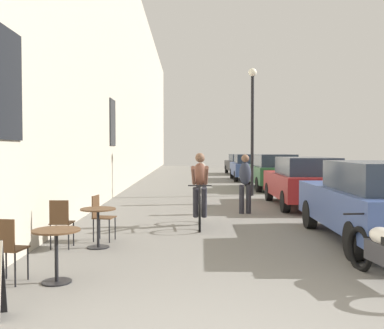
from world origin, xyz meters
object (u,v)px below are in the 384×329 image
(parked_car_second, at_px, (303,181))
(pedestrian_near, at_px, (245,180))
(cafe_table_near, at_px, (56,244))
(parked_car_third, at_px, (272,171))
(street_lamp, at_px, (252,115))
(pedestrian_mid, at_px, (201,177))
(cafe_chair_near_toward_street, at_px, (7,246))
(parked_car_nearest, at_px, (375,201))
(parked_car_fourth, at_px, (248,167))
(cafe_table_mid, at_px, (98,219))
(parked_car_fifth, at_px, (240,164))
(cyclist_on_bicycle, at_px, (200,192))
(cafe_chair_mid_toward_wall, at_px, (101,214))
(cafe_chair_mid_toward_street, at_px, (61,220))

(parked_car_second, bearing_deg, pedestrian_near, -144.26)
(cafe_table_near, distance_m, parked_car_third, 14.86)
(street_lamp, relative_size, parked_car_third, 1.10)
(pedestrian_mid, bearing_deg, parked_car_third, 58.18)
(cafe_chair_near_toward_street, bearing_deg, parked_car_nearest, 22.69)
(pedestrian_mid, distance_m, parked_car_third, 6.32)
(parked_car_fourth, bearing_deg, parked_car_third, -87.12)
(pedestrian_near, distance_m, parked_car_second, 2.49)
(parked_car_nearest, xyz_separation_m, parked_car_third, (0.22, 11.36, 0.00))
(cafe_table_mid, bearing_deg, cafe_table_near, -93.73)
(parked_car_fifth, bearing_deg, cyclist_on_bicycle, -99.31)
(parked_car_third, distance_m, parked_car_fifth, 11.84)
(cafe_table_near, xyz_separation_m, cafe_chair_near_toward_street, (-0.63, -0.08, -0.00))
(pedestrian_near, xyz_separation_m, parked_car_third, (2.17, 7.45, -0.11))
(cafe_chair_near_toward_street, bearing_deg, parked_car_fourth, 73.17)
(parked_car_nearest, xyz_separation_m, parked_car_fifth, (0.22, 23.20, -0.06))
(parked_car_third, bearing_deg, parked_car_fifth, 90.02)
(cafe_table_mid, relative_size, pedestrian_mid, 0.45)
(cyclist_on_bicycle, height_order, pedestrian_mid, cyclist_on_bicycle)
(pedestrian_mid, height_order, parked_car_nearest, pedestrian_mid)
(pedestrian_mid, height_order, street_lamp, street_lamp)
(cafe_table_near, height_order, parked_car_fourth, parked_car_fourth)
(pedestrian_mid, bearing_deg, cafe_table_near, -104.81)
(cafe_table_near, height_order, cyclist_on_bicycle, cyclist_on_bicycle)
(cafe_table_mid, height_order, parked_car_second, parked_car_second)
(pedestrian_mid, relative_size, street_lamp, 0.33)
(cafe_chair_near_toward_street, relative_size, parked_car_nearest, 0.20)
(cafe_chair_mid_toward_wall, bearing_deg, parked_car_second, 43.45)
(cafe_table_near, relative_size, parked_car_nearest, 0.16)
(cyclist_on_bicycle, distance_m, parked_car_fourth, 15.46)
(cafe_chair_mid_toward_street, xyz_separation_m, street_lamp, (4.79, 9.03, 2.59))
(parked_car_nearest, height_order, parked_car_second, parked_car_nearest)
(cafe_chair_mid_toward_wall, relative_size, cyclist_on_bicycle, 0.51)
(cafe_chair_near_toward_street, height_order, cyclist_on_bicycle, cyclist_on_bicycle)
(cafe_table_near, relative_size, cafe_chair_mid_toward_street, 0.81)
(pedestrian_mid, relative_size, parked_car_third, 0.36)
(parked_car_second, distance_m, parked_car_third, 6.00)
(cafe_chair_mid_toward_street, bearing_deg, street_lamp, 62.04)
(parked_car_second, bearing_deg, cafe_table_near, -124.74)
(cafe_table_near, xyz_separation_m, cafe_chair_mid_toward_street, (-0.52, 2.03, -0.00))
(cafe_table_near, distance_m, pedestrian_mid, 8.71)
(cafe_table_near, relative_size, pedestrian_near, 0.44)
(cafe_table_mid, distance_m, parked_car_fifth, 24.13)
(parked_car_third, bearing_deg, parked_car_second, -91.51)
(cafe_table_near, height_order, cafe_table_mid, same)
(cafe_chair_near_toward_street, relative_size, cafe_chair_mid_toward_wall, 1.00)
(cafe_chair_mid_toward_street, height_order, parked_car_nearest, parked_car_nearest)
(cyclist_on_bicycle, xyz_separation_m, parked_car_nearest, (3.28, -1.89, 0.00))
(cafe_table_mid, relative_size, parked_car_nearest, 0.16)
(cafe_table_mid, distance_m, cyclist_on_bicycle, 2.94)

